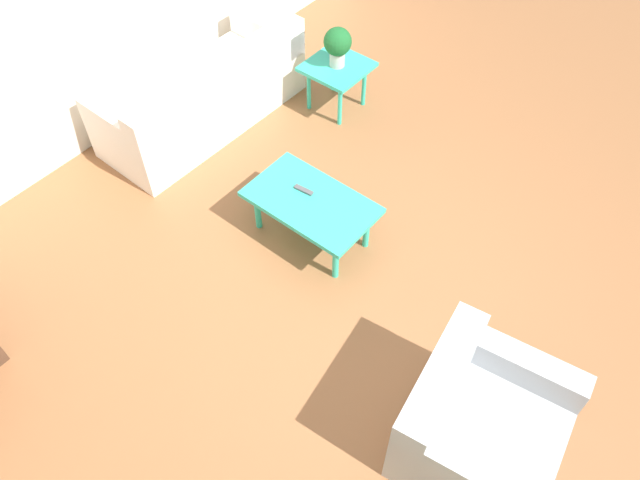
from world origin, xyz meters
TOP-DOWN VIEW (x-y plane):
  - ground_plane at (0.00, 0.00)m, footprint 14.00×14.00m
  - sofa at (2.39, -0.56)m, footprint 0.84×2.01m
  - armchair at (-1.16, 0.62)m, footprint 1.00×1.05m
  - coffee_table at (0.73, -0.08)m, footprint 1.00×0.59m
  - side_table_plant at (1.60, -1.51)m, footprint 0.56×0.56m
  - potted_plant at (1.60, -1.51)m, footprint 0.26×0.26m
  - remote_control at (0.84, -0.12)m, footprint 0.16×0.06m

SIDE VIEW (x-z plane):
  - ground_plane at x=0.00m, z-range 0.00..0.00m
  - sofa at x=2.39m, z-range -0.09..0.68m
  - armchair at x=-1.16m, z-range -0.08..0.68m
  - coffee_table at x=0.73m, z-range 0.16..0.58m
  - side_table_plant at x=1.60m, z-range 0.17..0.64m
  - remote_control at x=0.84m, z-range 0.42..0.44m
  - potted_plant at x=1.60m, z-range 0.51..0.89m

